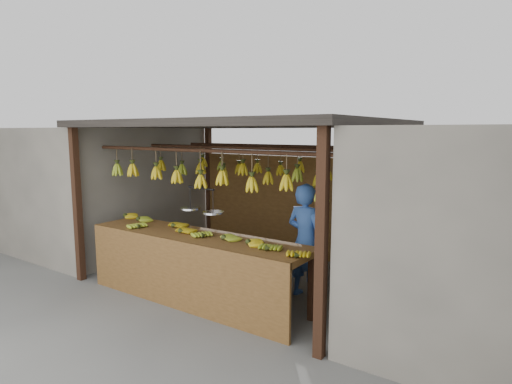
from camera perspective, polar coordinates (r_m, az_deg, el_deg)
The scene contains 8 objects.
ground at distance 6.77m, azimuth -1.46°, elevation -11.26°, with size 80.00×80.00×0.00m, color #5B5B57.
stall at distance 6.66m, azimuth 0.14°, elevation 5.75°, with size 4.30×3.30×2.40m.
neighbor_left at distance 9.05m, azimuth -20.30°, elevation 0.67°, with size 3.00×3.00×2.30m, color slate.
counter at distance 5.65m, azimuth -8.79°, elevation -7.80°, with size 3.53×0.75×0.96m.
hanging_bananas at distance 6.41m, azimuth -1.53°, elevation 2.54°, with size 3.65×2.25×0.39m.
balance_scale at distance 5.68m, azimuth -7.28°, elevation -2.02°, with size 0.71×0.32×0.81m.
vendor at distance 5.83m, azimuth 6.63°, elevation -6.50°, with size 0.57×0.37×1.56m, color #3359A5.
bag_bundles at distance 6.88m, azimuth 18.62°, elevation -2.61°, with size 0.08×0.26×1.16m.
Camera 1 is at (3.75, -5.17, 2.25)m, focal length 30.00 mm.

